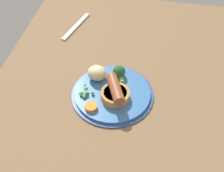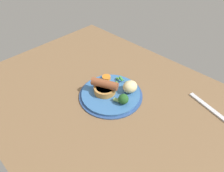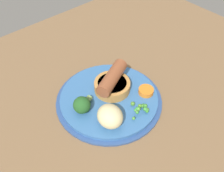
% 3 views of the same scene
% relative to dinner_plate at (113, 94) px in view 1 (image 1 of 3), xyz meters
% --- Properties ---
extents(dining_table, '(1.10, 0.80, 0.03)m').
position_rel_dinner_plate_xyz_m(dining_table, '(-0.01, 0.02, -0.02)').
color(dining_table, brown).
rests_on(dining_table, ground).
extents(dinner_plate, '(0.25, 0.25, 0.01)m').
position_rel_dinner_plate_xyz_m(dinner_plate, '(0.00, 0.00, 0.00)').
color(dinner_plate, '#2D4C84').
rests_on(dinner_plate, dining_table).
extents(sausage_pudding, '(0.11, 0.08, 0.06)m').
position_rel_dinner_plate_xyz_m(sausage_pudding, '(0.02, 0.01, 0.03)').
color(sausage_pudding, '#BC8442').
rests_on(sausage_pudding, dinner_plate).
extents(pea_pile, '(0.05, 0.04, 0.02)m').
position_rel_dinner_plate_xyz_m(pea_pile, '(0.02, -0.08, 0.02)').
color(pea_pile, '#4A823C').
rests_on(pea_pile, dinner_plate).
extents(broccoli_floret_near, '(0.05, 0.04, 0.04)m').
position_rel_dinner_plate_xyz_m(broccoli_floret_near, '(-0.07, 0.01, 0.03)').
color(broccoli_floret_near, '#235623').
rests_on(broccoli_floret_near, dinner_plate).
extents(potato_chunk_0, '(0.06, 0.07, 0.05)m').
position_rel_dinner_plate_xyz_m(potato_chunk_0, '(-0.05, -0.06, 0.03)').
color(potato_chunk_0, beige).
rests_on(potato_chunk_0, dinner_plate).
extents(carrot_slice_2, '(0.05, 0.05, 0.01)m').
position_rel_dinner_plate_xyz_m(carrot_slice_2, '(0.07, -0.05, 0.01)').
color(carrot_slice_2, orange).
rests_on(carrot_slice_2, dinner_plate).
extents(fork, '(0.18, 0.06, 0.01)m').
position_rel_dinner_plate_xyz_m(fork, '(-0.31, -0.20, -0.00)').
color(fork, silver).
rests_on(fork, dining_table).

